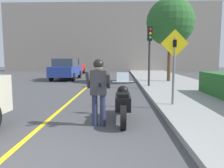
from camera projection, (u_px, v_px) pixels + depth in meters
The scene contains 9 objects.
road_center_line at pixel (74, 98), 9.27m from camera, with size 0.12×36.00×0.01m.
building_backdrop at pixel (110, 38), 28.59m from camera, with size 28.00×1.20×8.84m.
motorcycle at pixel (123, 102), 5.95m from camera, with size 0.62×2.16×1.28m.
person_biker at pixel (99, 86), 5.36m from camera, with size 0.59×0.46×1.67m.
crossing_sign at pixel (174, 60), 7.19m from camera, with size 0.91×0.08×2.48m.
traffic_light at pixel (150, 45), 12.07m from camera, with size 0.26×0.30×3.27m.
street_tree at pixel (170, 22), 14.58m from camera, with size 3.18×3.18×5.56m.
parked_car_blue at pixel (66, 69), 17.50m from camera, with size 1.88×4.20×1.68m.
parked_car_red at pixel (74, 66), 23.39m from camera, with size 1.88×4.20×1.68m.
Camera 1 is at (1.37, -3.07, 1.68)m, focal length 35.00 mm.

